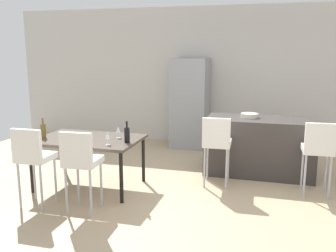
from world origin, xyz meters
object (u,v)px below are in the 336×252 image
(kitchen_island, at_px, (259,146))
(dining_chair_far, at_px, (81,159))
(bar_chair_middle, at_px, (318,147))
(fruit_bowl, at_px, (250,115))
(bar_chair_left, at_px, (217,141))
(dining_table, at_px, (89,142))
(wine_glass_left, at_px, (118,130))
(dining_chair_near, at_px, (33,155))
(wine_glass_middle, at_px, (108,136))
(refrigerator, at_px, (190,103))
(wine_bottle_end, at_px, (127,135))
(wine_bottle_near, at_px, (43,131))

(kitchen_island, height_order, dining_chair_far, dining_chair_far)
(bar_chair_middle, bearing_deg, fruit_bowl, 140.25)
(bar_chair_left, distance_m, dining_table, 1.87)
(kitchen_island, height_order, dining_table, kitchen_island)
(bar_chair_left, xyz_separation_m, wine_glass_left, (-1.38, -0.39, 0.17))
(dining_chair_near, xyz_separation_m, fruit_bowl, (2.53, 2.20, 0.26))
(wine_glass_middle, relative_size, fruit_bowl, 0.62)
(wine_glass_left, bearing_deg, bar_chair_left, 15.84)
(refrigerator, bearing_deg, kitchen_island, -44.26)
(kitchen_island, bearing_deg, dining_chair_far, -133.33)
(dining_chair_near, height_order, wine_glass_middle, dining_chair_near)
(refrigerator, height_order, fruit_bowl, refrigerator)
(kitchen_island, bearing_deg, bar_chair_middle, -43.99)
(wine_glass_middle, height_order, refrigerator, refrigerator)
(wine_bottle_end, bearing_deg, wine_glass_middle, -138.17)
(wine_bottle_end, bearing_deg, kitchen_island, 38.73)
(kitchen_island, distance_m, wine_glass_left, 2.32)
(wine_bottle_near, bearing_deg, bar_chair_middle, 10.09)
(dining_table, height_order, refrigerator, refrigerator)
(wine_glass_middle, relative_size, refrigerator, 0.09)
(wine_glass_middle, bearing_deg, fruit_bowl, 42.51)
(dining_table, xyz_separation_m, wine_bottle_near, (-0.64, -0.15, 0.17))
(bar_chair_middle, relative_size, fruit_bowl, 3.76)
(wine_bottle_end, bearing_deg, wine_bottle_near, -177.29)
(dining_table, bearing_deg, wine_bottle_end, -8.08)
(kitchen_island, xyz_separation_m, wine_bottle_near, (-3.02, -1.46, 0.39))
(dining_table, relative_size, fruit_bowl, 5.32)
(bar_chair_left, xyz_separation_m, dining_chair_near, (-2.13, -1.39, 0.00))
(wine_glass_left, distance_m, refrigerator, 2.65)
(wine_bottle_near, distance_m, wine_glass_middle, 1.08)
(kitchen_island, bearing_deg, wine_bottle_near, -154.26)
(dining_table, relative_size, wine_bottle_end, 4.95)
(wine_glass_left, xyz_separation_m, fruit_bowl, (1.79, 1.21, 0.09))
(dining_chair_far, xyz_separation_m, wine_glass_left, (0.07, 0.99, 0.17))
(wine_glass_left, bearing_deg, dining_chair_far, -94.07)
(dining_chair_far, distance_m, wine_glass_left, 1.01)
(bar_chair_left, relative_size, wine_bottle_near, 3.59)
(dining_chair_far, xyz_separation_m, wine_bottle_end, (0.30, 0.77, 0.15))
(dining_chair_near, height_order, refrigerator, refrigerator)
(bar_chair_middle, xyz_separation_m, dining_chair_far, (-2.84, -1.39, 0.00))
(dining_table, height_order, wine_glass_middle, wine_glass_middle)
(bar_chair_left, bearing_deg, wine_glass_middle, -149.41)
(kitchen_island, relative_size, dining_table, 1.15)
(kitchen_island, relative_size, dining_chair_near, 1.63)
(bar_chair_left, xyz_separation_m, refrigerator, (-0.89, 2.21, 0.22))
(bar_chair_left, bearing_deg, dining_chair_near, -146.89)
(bar_chair_left, xyz_separation_m, fruit_bowl, (0.41, 0.82, 0.26))
(wine_glass_left, bearing_deg, kitchen_island, 30.68)
(wine_glass_middle, bearing_deg, wine_bottle_near, 173.43)
(bar_chair_left, xyz_separation_m, dining_chair_far, (-1.45, -1.39, 0.00))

